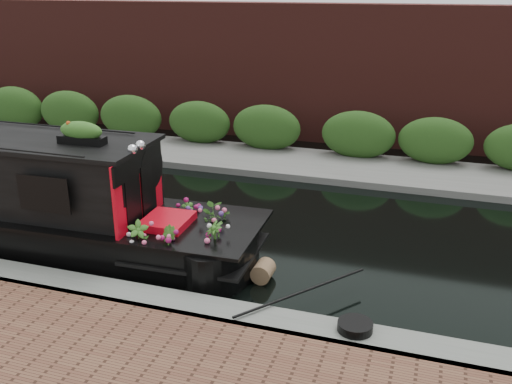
% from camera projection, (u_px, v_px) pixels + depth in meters
% --- Properties ---
extents(ground, '(80.00, 80.00, 0.00)m').
position_uv_depth(ground, '(201.00, 222.00, 11.56)').
color(ground, black).
rests_on(ground, ground).
extents(near_bank_coping, '(40.00, 0.60, 0.50)m').
position_uv_depth(near_bank_coping, '(114.00, 304.00, 8.62)').
color(near_bank_coping, slate).
rests_on(near_bank_coping, ground).
extents(far_bank_path, '(40.00, 2.40, 0.34)m').
position_uv_depth(far_bank_path, '(263.00, 163.00, 15.30)').
color(far_bank_path, slate).
rests_on(far_bank_path, ground).
extents(far_hedge, '(40.00, 1.10, 2.80)m').
position_uv_depth(far_hedge, '(272.00, 154.00, 16.10)').
color(far_hedge, '#254918').
rests_on(far_hedge, ground).
extents(far_brick_wall, '(40.00, 1.00, 8.00)m').
position_uv_depth(far_brick_wall, '(291.00, 136.00, 17.98)').
color(far_brick_wall, '#4B1D19').
rests_on(far_brick_wall, ground).
extents(rope_fender, '(0.33, 0.39, 0.33)m').
position_uv_depth(rope_fender, '(263.00, 271.00, 9.26)').
color(rope_fender, brown).
rests_on(rope_fender, ground).
extents(coiled_mooring_rope, '(0.47, 0.47, 0.12)m').
position_uv_depth(coiled_mooring_rope, '(355.00, 326.00, 7.52)').
color(coiled_mooring_rope, black).
rests_on(coiled_mooring_rope, near_bank_coping).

